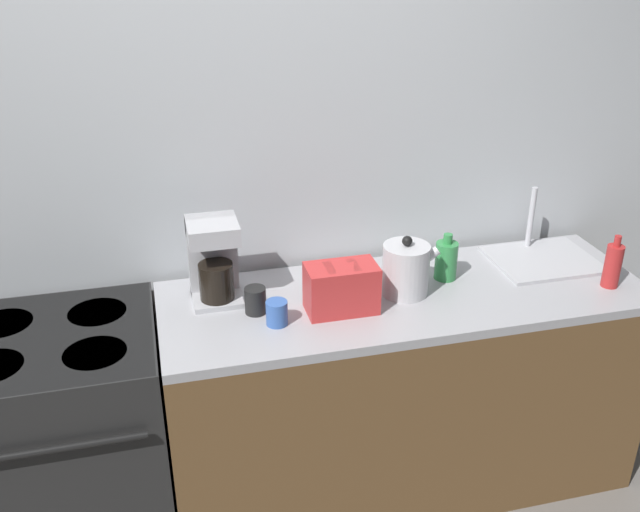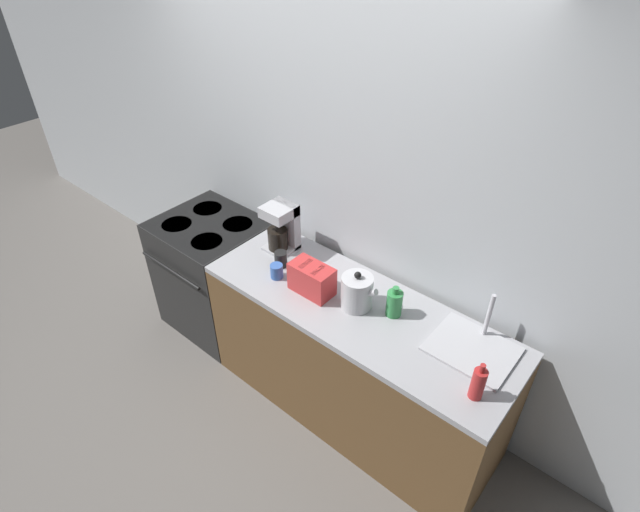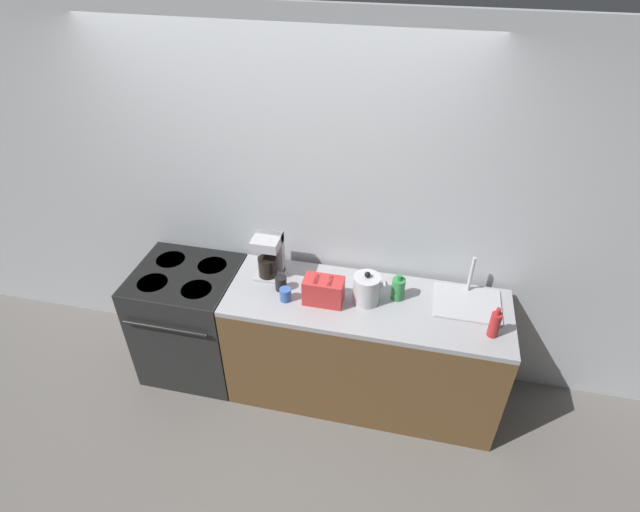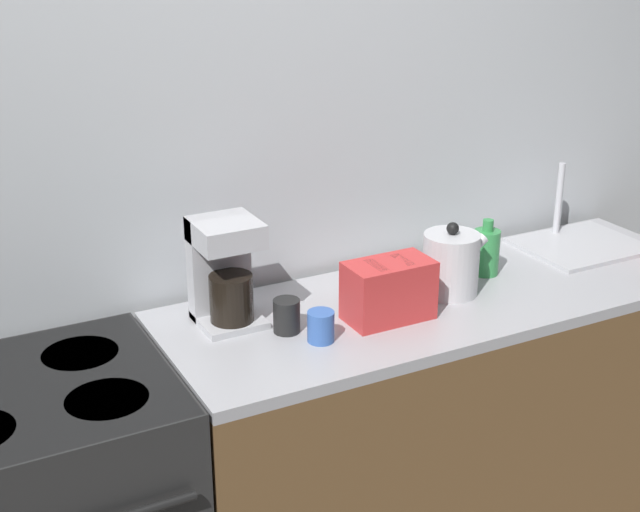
{
  "view_description": "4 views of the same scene",
  "coord_description": "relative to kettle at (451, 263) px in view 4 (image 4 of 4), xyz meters",
  "views": [
    {
      "loc": [
        -0.24,
        -1.91,
        2.21
      ],
      "look_at": [
        0.33,
        0.34,
        1.09
      ],
      "focal_mm": 40.0,
      "sensor_mm": 36.0,
      "label": 1
    },
    {
      "loc": [
        1.84,
        -1.39,
        2.8
      ],
      "look_at": [
        0.32,
        0.41,
        1.03
      ],
      "focal_mm": 28.0,
      "sensor_mm": 36.0,
      "label": 2
    },
    {
      "loc": [
        0.9,
        -2.15,
        3.07
      ],
      "look_at": [
        0.33,
        0.42,
        1.14
      ],
      "focal_mm": 28.0,
      "sensor_mm": 36.0,
      "label": 3
    },
    {
      "loc": [
        -0.91,
        -1.77,
        2.05
      ],
      "look_at": [
        0.22,
        0.38,
        1.09
      ],
      "focal_mm": 50.0,
      "sensor_mm": 36.0,
      "label": 4
    }
  ],
  "objects": [
    {
      "name": "cup_blue",
      "position": [
        -0.52,
        -0.11,
        -0.06
      ],
      "size": [
        0.08,
        0.08,
        0.09
      ],
      "color": "#3860B2",
      "rests_on": "counter_block"
    },
    {
      "name": "wall_back",
      "position": [
        -0.66,
        0.38,
        0.3
      ],
      "size": [
        8.0,
        0.05,
        2.6
      ],
      "color": "silver",
      "rests_on": "ground_plane"
    },
    {
      "name": "coffee_maker",
      "position": [
        -0.7,
        0.14,
        0.06
      ],
      "size": [
        0.18,
        0.19,
        0.32
      ],
      "color": "#B7B7BC",
      "rests_on": "counter_block"
    },
    {
      "name": "cup_black",
      "position": [
        -0.58,
        -0.01,
        -0.05
      ],
      "size": [
        0.08,
        0.08,
        0.1
      ],
      "color": "black",
      "rests_on": "counter_block"
    },
    {
      "name": "sink_tray",
      "position": [
        0.65,
        0.12,
        -0.08
      ],
      "size": [
        0.42,
        0.35,
        0.28
      ],
      "color": "#B7B7BC",
      "rests_on": "counter_block"
    },
    {
      "name": "kettle",
      "position": [
        0.0,
        0.0,
        0.0
      ],
      "size": [
        0.22,
        0.18,
        0.24
      ],
      "color": "silver",
      "rests_on": "counter_block"
    },
    {
      "name": "counter_block",
      "position": [
        0.01,
        -0.0,
        -0.55
      ],
      "size": [
        1.87,
        0.65,
        0.9
      ],
      "color": "brown",
      "rests_on": "ground_plane"
    },
    {
      "name": "toaster",
      "position": [
        -0.27,
        -0.07,
        -0.01
      ],
      "size": [
        0.26,
        0.14,
        0.18
      ],
      "color": "red",
      "rests_on": "counter_block"
    },
    {
      "name": "bottle_green",
      "position": [
        0.2,
        0.08,
        -0.02
      ],
      "size": [
        0.09,
        0.09,
        0.19
      ],
      "color": "#338C47",
      "rests_on": "counter_block"
    }
  ]
}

